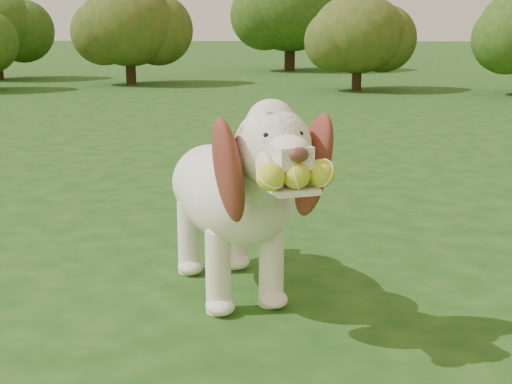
{
  "coord_description": "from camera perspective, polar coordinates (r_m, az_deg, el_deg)",
  "views": [
    {
      "loc": [
        0.69,
        -3.4,
        1.12
      ],
      "look_at": [
        0.52,
        -0.86,
        0.51
      ],
      "focal_mm": 50.0,
      "sensor_mm": 36.0,
      "label": 1
    }
  ],
  "objects": [
    {
      "name": "ground",
      "position": [
        3.65,
        -7.17,
        -4.5
      ],
      "size": [
        80.0,
        80.0,
        0.0
      ],
      "primitive_type": "plane",
      "color": "#174012",
      "rests_on": "ground"
    },
    {
      "name": "dog",
      "position": [
        2.88,
        -1.73,
        0.25
      ],
      "size": [
        0.8,
        1.28,
        0.87
      ],
      "rotation": [
        0.0,
        0.0,
        0.4
      ],
      "color": "white",
      "rests_on": "ground"
    },
    {
      "name": "shrub_b",
      "position": [
        13.37,
        -10.13,
        13.04
      ],
      "size": [
        1.75,
        1.75,
        1.82
      ],
      "color": "#382314",
      "rests_on": "ground"
    },
    {
      "name": "shrub_c",
      "position": [
        12.07,
        8.17,
        12.44
      ],
      "size": [
        1.53,
        1.53,
        1.58
      ],
      "color": "#382314",
      "rests_on": "ground"
    },
    {
      "name": "shrub_i",
      "position": [
        16.95,
        2.75,
        14.55
      ],
      "size": [
        2.37,
        2.37,
        2.46
      ],
      "color": "#382314",
      "rests_on": "ground"
    }
  ]
}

